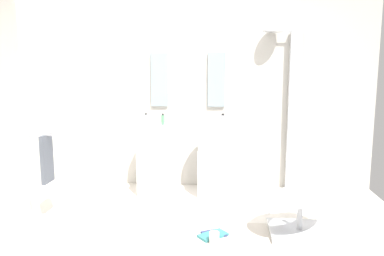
% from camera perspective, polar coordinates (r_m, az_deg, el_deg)
% --- Properties ---
extents(ground_plane, '(4.80, 3.60, 0.04)m').
position_cam_1_polar(ground_plane, '(3.73, -3.18, -16.21)').
color(ground_plane, silver).
extents(rear_partition, '(4.80, 0.10, 2.60)m').
position_cam_1_polar(rear_partition, '(5.02, -0.59, 5.88)').
color(rear_partition, beige).
rests_on(rear_partition, ground_plane).
extents(pedestal_sink_left, '(0.43, 0.43, 0.98)m').
position_cam_1_polar(pedestal_sink_left, '(4.78, -5.57, -4.55)').
color(pedestal_sink_left, white).
rests_on(pedestal_sink_left, ground_plane).
extents(pedestal_sink_right, '(0.43, 0.43, 0.98)m').
position_cam_1_polar(pedestal_sink_right, '(4.70, 3.49, -4.75)').
color(pedestal_sink_right, white).
rests_on(pedestal_sink_right, ground_plane).
extents(vanity_mirror_left, '(0.22, 0.03, 0.69)m').
position_cam_1_polar(vanity_mirror_left, '(5.00, -4.99, 7.31)').
color(vanity_mirror_left, '#8C9EA8').
extents(vanity_mirror_right, '(0.22, 0.03, 0.69)m').
position_cam_1_polar(vanity_mirror_right, '(4.92, 3.71, 7.30)').
color(vanity_mirror_right, '#8C9EA8').
extents(shower_column, '(0.49, 0.24, 2.05)m').
position_cam_1_polar(shower_column, '(4.97, 15.01, 3.01)').
color(shower_column, '#B7BABF').
rests_on(shower_column, ground_plane).
extents(lounge_chair, '(1.10, 1.10, 0.65)m').
position_cam_1_polar(lounge_chair, '(3.73, 16.15, -10.41)').
color(lounge_chair, '#B7BABF').
rests_on(lounge_chair, ground_plane).
extents(towel_rack, '(0.37, 0.22, 0.95)m').
position_cam_1_polar(towel_rack, '(4.17, -21.53, -4.67)').
color(towel_rack, '#B7BABF').
rests_on(towel_rack, ground_plane).
extents(area_rug, '(1.08, 0.89, 0.01)m').
position_cam_1_polar(area_rug, '(3.58, 3.69, -16.85)').
color(area_rug, beige).
rests_on(area_rug, ground_plane).
extents(magazine_teal, '(0.30, 0.28, 0.02)m').
position_cam_1_polar(magazine_teal, '(3.66, 3.18, -15.95)').
color(magazine_teal, teal).
rests_on(magazine_teal, area_rug).
extents(magazine_navy, '(0.26, 0.24, 0.02)m').
position_cam_1_polar(magazine_navy, '(3.70, 3.33, -15.76)').
color(magazine_navy, navy).
rests_on(magazine_navy, area_rug).
extents(coffee_mug, '(0.09, 0.09, 0.11)m').
position_cam_1_polar(coffee_mug, '(3.51, 3.40, -16.33)').
color(coffee_mug, white).
rests_on(coffee_mug, area_rug).
extents(soap_bottle_green, '(0.04, 0.04, 0.14)m').
position_cam_1_polar(soap_bottle_green, '(4.67, -4.44, 1.26)').
color(soap_bottle_green, '#59996B').
rests_on(soap_bottle_green, pedestal_sink_left).
extents(soap_bottle_grey, '(0.06, 0.06, 0.14)m').
position_cam_1_polar(soap_bottle_grey, '(4.70, 4.71, 1.28)').
color(soap_bottle_grey, '#99999E').
rests_on(soap_bottle_grey, pedestal_sink_right).
extents(soap_bottle_clear, '(0.04, 0.04, 0.15)m').
position_cam_1_polar(soap_bottle_clear, '(4.69, -7.00, 1.29)').
color(soap_bottle_clear, silver).
rests_on(soap_bottle_clear, pedestal_sink_left).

